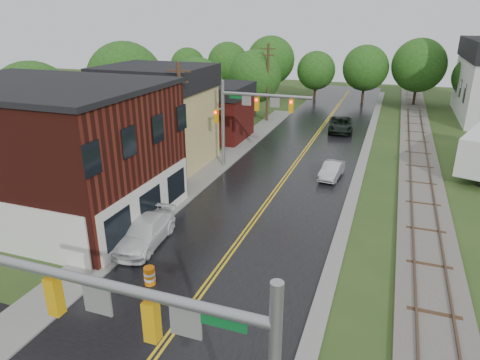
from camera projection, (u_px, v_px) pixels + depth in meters
The scene contains 19 objects.
main_road at pixel (296, 163), 37.09m from camera, with size 10.00×90.00×0.02m, color black.
curb_right at pixel (365, 153), 39.78m from camera, with size 0.80×70.00×0.12m, color gray.
sidewalk_left at pixel (208, 173), 34.66m from camera, with size 2.40×50.00×0.12m, color gray.
brick_building at pixel (47, 151), 26.36m from camera, with size 14.30×10.30×8.30m.
yellow_house at pixel (159, 127), 35.89m from camera, with size 8.00×7.00×6.40m, color tan.
darkred_building at pixel (212, 117), 43.84m from camera, with size 7.00×6.00×4.40m, color #3F0F0C.
railroad at pixel (418, 157), 38.29m from camera, with size 3.20×80.00×0.30m.
traffic_signal_near at pixel (183, 348), 9.62m from camera, with size 7.34×0.30×7.20m.
traffic_signal_far at pixel (248, 110), 33.76m from camera, with size 7.34×0.43×7.20m.
utility_pole_b at pixel (181, 124), 30.51m from camera, with size 1.80×0.28×9.00m.
utility_pole_c at pixel (268, 82), 49.83m from camera, with size 1.80×0.28×9.00m.
tree_left_a at pixel (35, 106), 34.39m from camera, with size 6.80×6.80×8.67m.
tree_left_b at pixel (126, 83), 42.32m from camera, with size 7.60×7.60×9.69m.
tree_left_c at pixel (198, 85), 48.52m from camera, with size 6.00×6.00×7.65m.
tree_left_e at pixel (256, 78), 52.10m from camera, with size 6.40×6.40×8.16m.
suv_dark at pixel (341, 125), 46.75m from camera, with size 2.52×5.47×1.52m, color black.
sedan_silver at pixel (332, 170), 33.43m from camera, with size 1.32×3.79×1.25m, color #B5B6BB.
pickup_white at pixel (145, 232), 23.66m from camera, with size 2.03×5.00×1.45m, color white.
construction_barrel at pixel (150, 276), 20.17m from camera, with size 0.52×0.52×0.93m, color orange.
Camera 1 is at (7.26, -4.73, 11.96)m, focal length 32.00 mm.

